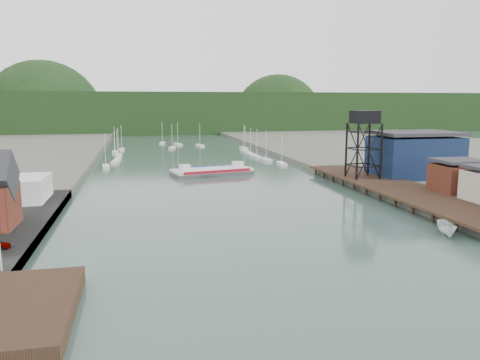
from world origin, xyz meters
name	(u,v)px	position (x,y,z in m)	size (l,w,h in m)	color
ground	(312,294)	(0.00, 0.00, 0.00)	(600.00, 600.00, 0.00)	#2A413B
west_stage	(19,312)	(-29.00, 0.00, 0.90)	(10.00, 18.00, 1.80)	black
east_pier	(399,188)	(37.00, 45.00, 1.90)	(14.00, 70.00, 2.45)	black
lift_tower	(365,121)	(35.00, 58.00, 15.65)	(6.50, 6.50, 16.00)	black
blue_shed	(414,155)	(50.00, 60.00, 7.06)	(20.50, 14.50, 11.30)	#0C1835
marina_sailboats	(185,153)	(0.08, 138.46, 0.35)	(57.71, 92.65, 0.90)	silver
distant_hills	(156,115)	(-3.98, 301.35, 10.38)	(500.00, 120.00, 80.00)	black
chain_ferry	(212,171)	(2.46, 84.25, 0.91)	(23.48, 13.30, 3.18)	#464648
motorboat	(447,229)	(28.04, 16.28, 1.11)	(2.15, 5.73, 2.21)	silver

